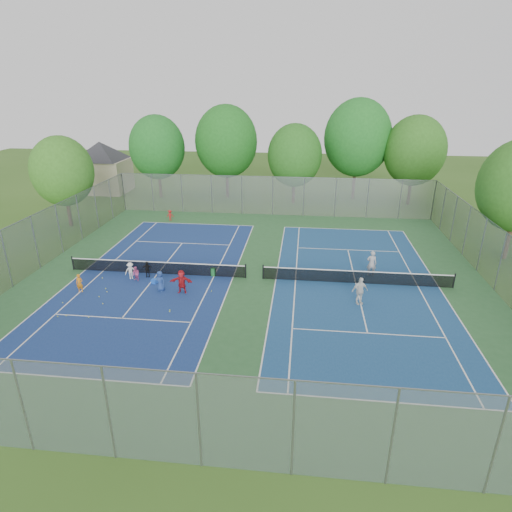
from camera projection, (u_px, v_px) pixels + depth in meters
The scene contains 40 objects.
ground at pixel (254, 278), 30.01m from camera, with size 120.00×120.00×0.00m, color #33591B.
court_pad at pixel (254, 278), 30.01m from camera, with size 32.00×32.00×0.01m, color #2B5B2F.
court_left at pixel (158, 274), 30.75m from camera, with size 10.97×23.77×0.01m, color navy.
court_right at pixel (356, 283), 29.26m from camera, with size 10.97×23.77×0.01m, color navy.
net_left at pixel (157, 268), 30.58m from camera, with size 12.87×0.10×0.91m, color black.
net_right at pixel (356, 277), 29.10m from camera, with size 12.87×0.10×0.91m, color black.
fence_north at pixel (273, 196), 44.02m from camera, with size 32.00×0.10×4.00m, color gray.
fence_south at pixel (199, 422), 14.51m from camera, with size 32.00×0.10×4.00m, color gray.
fence_west at pixel (35, 243), 30.96m from camera, with size 32.00×0.10×4.00m, color gray.
fence_east at pixel (500, 262), 27.57m from camera, with size 32.00×0.10×4.00m, color gray.
house at pixel (101, 158), 52.91m from camera, with size 11.03×11.03×7.30m.
tree_nw at pixel (157, 147), 49.59m from camera, with size 6.40×6.40×9.58m.
tree_nl at pixel (226, 142), 49.42m from camera, with size 7.20×7.20×10.69m.
tree_nc at pixel (295, 155), 47.15m from camera, with size 6.00×6.00×8.85m.
tree_nr at pixel (358, 138), 48.56m from camera, with size 7.60×7.60×11.42m.
tree_ne at pixel (415, 151), 46.48m from camera, with size 6.60×6.60×9.77m.
tree_side_w at pixel (62, 171), 39.30m from camera, with size 5.60×5.60×8.47m.
ball_crate at pixel (154, 281), 29.23m from camera, with size 0.36×0.36×0.31m, color blue.
ball_hopper at pixel (213, 272), 30.31m from camera, with size 0.31×0.31×0.60m, color #258937.
student_a at pixel (80, 283), 27.83m from camera, with size 0.46×0.30×1.25m, color orange.
student_b at pixel (136, 274), 29.46m from camera, with size 0.51×0.40×1.05m, color #D5538F.
student_c at pixel (131, 271), 29.72m from camera, with size 0.80×0.46×1.23m, color white.
student_d at pixel (147, 269), 30.04m from camera, with size 0.68×0.28×1.17m, color black.
student_e at pixel (160, 281), 28.00m from camera, with size 0.67×0.44×1.38m, color navy.
student_f at pixel (182, 282), 27.67m from camera, with size 1.48×0.47×1.60m, color red.
child_far_baseline at pixel (170, 215), 42.60m from camera, with size 0.70×0.40×1.08m, color #AC1818.
instructor at pixel (372, 264), 30.09m from camera, with size 0.69×0.45×1.88m, color #9C9C9F.
teen_court_b at pixel (360, 291), 26.21m from camera, with size 1.04×0.43×1.78m, color silver.
tennis_ball_0 at pixel (89, 317), 24.90m from camera, with size 0.07×0.07×0.07m, color #CEDC33.
tennis_ball_1 at pixel (99, 297), 27.32m from camera, with size 0.07×0.07×0.07m, color yellow.
tennis_ball_2 at pixel (103, 304), 26.45m from camera, with size 0.07×0.07×0.07m, color yellow.
tennis_ball_3 at pixel (170, 312), 25.53m from camera, with size 0.07×0.07×0.07m, color #E2F438.
tennis_ball_4 at pixel (211, 291), 28.06m from camera, with size 0.07×0.07×0.07m, color #A8C32D.
tennis_ball_5 at pixel (107, 292), 27.96m from camera, with size 0.07×0.07×0.07m, color #DCEE37.
tennis_ball_6 at pixel (63, 303), 26.57m from camera, with size 0.07×0.07×0.07m, color #BFD732.
tennis_ball_7 at pixel (58, 317), 24.98m from camera, with size 0.07×0.07×0.07m, color #B7C82E.
tennis_ball_8 at pixel (170, 310), 25.69m from camera, with size 0.07×0.07×0.07m, color #BDE435.
tennis_ball_9 at pixel (102, 278), 29.95m from camera, with size 0.07×0.07×0.07m, color #D5F037.
tennis_ball_10 at pixel (66, 316), 25.08m from camera, with size 0.07×0.07×0.07m, color #B5CA2F.
tennis_ball_11 at pixel (106, 289), 28.39m from camera, with size 0.07×0.07×0.07m, color #C5E836.
Camera 1 is at (3.23, -27.08, 12.63)m, focal length 30.00 mm.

